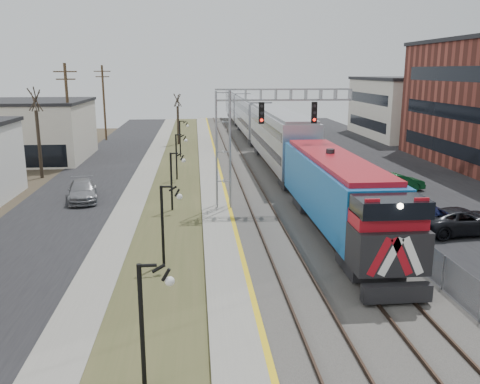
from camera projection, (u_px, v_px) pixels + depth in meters
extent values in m
cube|color=black|center=(82.00, 189.00, 40.70)|extent=(7.00, 120.00, 0.04)
cube|color=gray|center=(139.00, 188.00, 41.08)|extent=(2.00, 120.00, 0.08)
cube|color=#414525|center=(176.00, 187.00, 41.34)|extent=(4.00, 120.00, 0.06)
cube|color=gray|center=(213.00, 186.00, 41.58)|extent=(2.00, 120.00, 0.24)
cube|color=#595651|center=(273.00, 185.00, 42.01)|extent=(8.00, 120.00, 0.20)
cube|color=black|center=(413.00, 183.00, 43.06)|extent=(16.00, 120.00, 0.04)
cube|color=gold|center=(223.00, 184.00, 41.62)|extent=(0.24, 120.00, 0.01)
cube|color=#2D2119|center=(240.00, 183.00, 41.73)|extent=(0.08, 120.00, 0.15)
cube|color=#2D2119|center=(258.00, 183.00, 41.86)|extent=(0.08, 120.00, 0.15)
cube|color=#2D2119|center=(282.00, 182.00, 42.03)|extent=(0.08, 120.00, 0.15)
cube|color=#2D2119|center=(300.00, 182.00, 42.16)|extent=(0.08, 120.00, 0.15)
cube|color=#135BA2|center=(338.00, 197.00, 28.17)|extent=(3.00, 17.00, 4.25)
cube|color=black|center=(396.00, 293.00, 20.16)|extent=(2.80, 0.50, 0.70)
cube|color=#9798A0|center=(279.00, 139.00, 47.71)|extent=(3.00, 22.00, 5.33)
cube|color=#9798A0|center=(252.00, 117.00, 69.80)|extent=(3.00, 22.00, 5.33)
cube|color=#9798A0|center=(238.00, 106.00, 91.88)|extent=(3.00, 22.00, 5.33)
cube|color=gray|center=(223.00, 152.00, 33.93)|extent=(1.00, 1.00, 8.00)
cube|color=gray|center=(283.00, 95.00, 33.40)|extent=(9.00, 0.80, 0.80)
cube|color=black|center=(261.00, 113.00, 33.10)|extent=(0.35, 0.25, 1.40)
cube|color=black|center=(314.00, 113.00, 33.40)|extent=(0.35, 0.25, 1.40)
cylinder|color=black|center=(142.00, 329.00, 14.73)|extent=(0.14, 0.14, 4.00)
cylinder|color=black|center=(163.00, 226.00, 24.41)|extent=(0.14, 0.14, 4.00)
cylinder|color=black|center=(171.00, 182.00, 34.10)|extent=(0.14, 0.14, 4.00)
cylinder|color=black|center=(176.00, 157.00, 43.79)|extent=(0.14, 0.14, 4.00)
cylinder|color=black|center=(180.00, 139.00, 55.41)|extent=(0.14, 0.14, 4.00)
cylinder|color=#4C3823|center=(69.00, 116.00, 48.97)|extent=(0.28, 0.28, 10.00)
cylinder|color=#4C3823|center=(104.00, 103.00, 68.34)|extent=(0.28, 0.28, 10.00)
cube|color=gray|center=(323.00, 175.00, 42.20)|extent=(0.04, 120.00, 1.60)
cube|color=#BEB5A6|center=(18.00, 132.00, 53.72)|extent=(14.00, 12.00, 6.00)
cube|color=#BEB5A6|center=(422.00, 109.00, 72.39)|extent=(16.00, 18.00, 8.00)
cylinder|color=#382D23|center=(39.00, 145.00, 44.47)|extent=(0.30, 0.30, 5.95)
cylinder|color=#382D23|center=(178.00, 125.00, 64.95)|extent=(0.30, 0.30, 4.90)
imported|color=black|center=(462.00, 221.00, 29.51)|extent=(5.60, 3.01, 1.49)
imported|color=navy|center=(422.00, 215.00, 30.51)|extent=(5.96, 3.23, 1.64)
imported|color=slate|center=(386.00, 191.00, 37.17)|extent=(4.13, 1.99, 1.36)
imported|color=#0D431F|center=(398.00, 183.00, 39.95)|extent=(4.37, 2.22, 1.37)
imported|color=gray|center=(82.00, 191.00, 37.05)|extent=(2.92, 5.22, 1.43)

